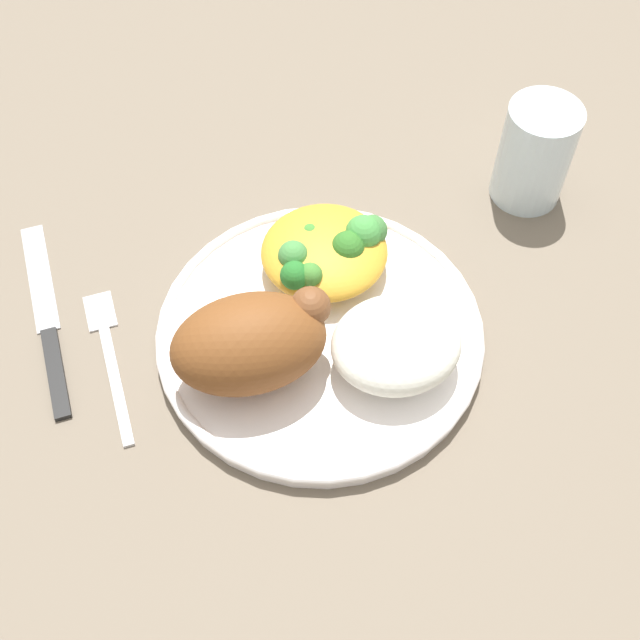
{
  "coord_description": "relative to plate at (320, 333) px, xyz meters",
  "views": [
    {
      "loc": [
        -0.08,
        -0.33,
        0.53
      ],
      "look_at": [
        0.0,
        0.0,
        0.03
      ],
      "focal_mm": 45.98,
      "sensor_mm": 36.0,
      "label": 1
    }
  ],
  "objects": [
    {
      "name": "ground_plane",
      "position": [
        0.0,
        0.0,
        -0.01
      ],
      "size": [
        2.0,
        2.0,
        0.0
      ],
      "primitive_type": "plane",
      "color": "#6E6252"
    },
    {
      "name": "plate",
      "position": [
        0.0,
        0.0,
        0.0
      ],
      "size": [
        0.25,
        0.25,
        0.02
      ],
      "color": "white",
      "rests_on": "ground_plane"
    },
    {
      "name": "roasted_chicken",
      "position": [
        -0.05,
        -0.02,
        0.04
      ],
      "size": [
        0.12,
        0.07,
        0.07
      ],
      "color": "brown",
      "rests_on": "plate"
    },
    {
      "name": "rice_pile",
      "position": [
        0.05,
        -0.04,
        0.03
      ],
      "size": [
        0.09,
        0.08,
        0.04
      ],
      "primitive_type": "ellipsoid",
      "color": "white",
      "rests_on": "plate"
    },
    {
      "name": "mac_cheese_with_broccoli",
      "position": [
        0.02,
        0.06,
        0.03
      ],
      "size": [
        0.1,
        0.1,
        0.04
      ],
      "color": "gold",
      "rests_on": "plate"
    },
    {
      "name": "fork",
      "position": [
        -0.16,
        0.02,
        -0.01
      ],
      "size": [
        0.03,
        0.14,
        0.01
      ],
      "color": "silver",
      "rests_on": "ground_plane"
    },
    {
      "name": "knife",
      "position": [
        -0.2,
        0.06,
        -0.01
      ],
      "size": [
        0.03,
        0.19,
        0.01
      ],
      "color": "black",
      "rests_on": "ground_plane"
    },
    {
      "name": "water_glass",
      "position": [
        0.21,
        0.11,
        0.04
      ],
      "size": [
        0.06,
        0.06,
        0.09
      ],
      "primitive_type": "cylinder",
      "color": "silver",
      "rests_on": "ground_plane"
    }
  ]
}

